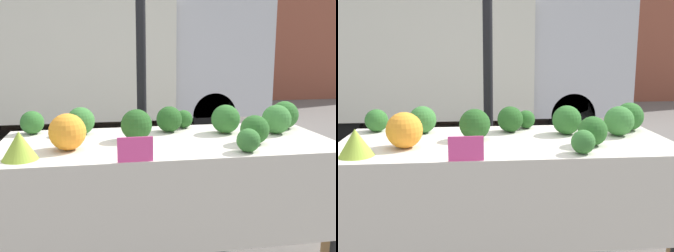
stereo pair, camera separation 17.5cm
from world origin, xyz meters
The scene contains 16 objects.
tent_pole centered at (-0.06, 0.76, 1.10)m, with size 0.07×0.07×2.21m.
parked_truck centered at (-0.51, 4.31, 1.41)m, with size 5.01×2.03×2.72m.
market_table centered at (0.00, -0.06, 0.70)m, with size 1.81×0.79×0.80m.
orange_cauliflower centered at (-0.53, -0.12, 0.89)m, with size 0.18×0.18×0.18m.
romanesco_head centered at (-0.73, -0.26, 0.87)m, with size 0.16×0.16×0.13m.
broccoli_head_0 centered at (0.44, -0.16, 0.88)m, with size 0.15×0.15×0.15m.
broccoli_head_1 centered at (-0.17, 0.03, 0.89)m, with size 0.17×0.17×0.17m.
broccoli_head_2 centered at (0.66, 0.06, 0.89)m, with size 0.17×0.17×0.17m.
broccoli_head_3 centered at (0.16, 0.31, 0.86)m, with size 0.11×0.11×0.11m.
broccoli_head_4 centered at (0.37, 0.12, 0.89)m, with size 0.17×0.17×0.17m.
broccoli_head_5 centered at (-0.48, 0.23, 0.88)m, with size 0.16×0.16×0.16m.
broccoli_head_6 centered at (0.34, -0.31, 0.86)m, with size 0.12×0.12×0.12m.
broccoli_head_7 centered at (0.05, 0.22, 0.88)m, with size 0.16×0.16×0.16m.
broccoli_head_8 centered at (-0.76, 0.30, 0.87)m, with size 0.14×0.14×0.14m.
broccoli_head_9 centered at (0.78, 0.20, 0.89)m, with size 0.17×0.17×0.17m.
price_sign centered at (-0.22, -0.38, 0.86)m, with size 0.16×0.01×0.11m.
Camera 2 is at (-0.20, -2.10, 1.31)m, focal length 42.00 mm.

